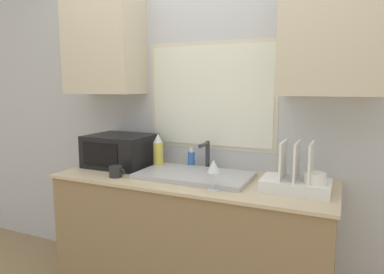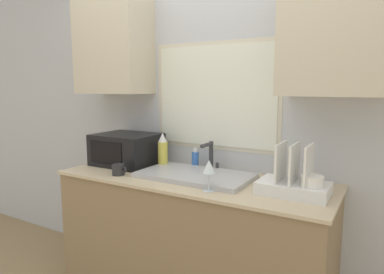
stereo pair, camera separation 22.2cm
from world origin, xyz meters
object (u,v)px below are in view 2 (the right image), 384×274
at_px(wine_glass, 209,168).
at_px(faucet, 210,154).
at_px(dish_rack, 295,183).
at_px(spray_bottle, 163,151).
at_px(mug_near_sink, 119,170).
at_px(soap_bottle, 195,160).
at_px(microwave, 127,149).

bearing_deg(wine_glass, faucet, 116.22).
height_order(dish_rack, spray_bottle, dish_rack).
distance_m(faucet, mug_near_sink, 0.66).
bearing_deg(spray_bottle, wine_glass, -31.59).
bearing_deg(mug_near_sink, soap_bottle, 50.32).
distance_m(faucet, microwave, 0.68).
relative_size(microwave, wine_glass, 2.56).
distance_m(spray_bottle, wine_glass, 0.67).
relative_size(microwave, mug_near_sink, 4.05).
bearing_deg(faucet, dish_rack, -20.94).
bearing_deg(wine_glass, mug_near_sink, 179.14).
height_order(faucet, soap_bottle, faucet).
bearing_deg(dish_rack, spray_bottle, 170.45).
xyz_separation_m(faucet, dish_rack, (0.67, -0.26, -0.06)).
relative_size(faucet, dish_rack, 0.55).
bearing_deg(wine_glass, dish_rack, 21.72).
distance_m(microwave, mug_near_sink, 0.34).
relative_size(soap_bottle, mug_near_sink, 1.34).
bearing_deg(soap_bottle, microwave, -164.21).
relative_size(microwave, dish_rack, 1.21).
distance_m(faucet, dish_rack, 0.72).
distance_m(soap_bottle, wine_glass, 0.57).
height_order(microwave, spray_bottle, spray_bottle).
bearing_deg(soap_bottle, wine_glass, -52.25).
bearing_deg(soap_bottle, mug_near_sink, -129.68).
xyz_separation_m(spray_bottle, mug_near_sink, (-0.13, -0.34, -0.09)).
xyz_separation_m(spray_bottle, soap_bottle, (0.23, 0.09, -0.06)).
relative_size(dish_rack, mug_near_sink, 3.35).
bearing_deg(dish_rack, soap_bottle, 161.57).
distance_m(microwave, dish_rack, 1.34).
relative_size(dish_rack, soap_bottle, 2.50).
bearing_deg(wine_glass, microwave, 161.34).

